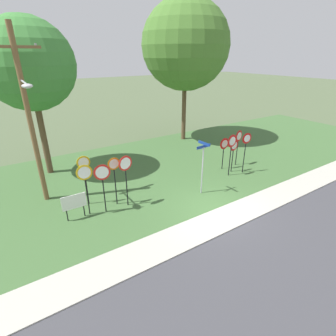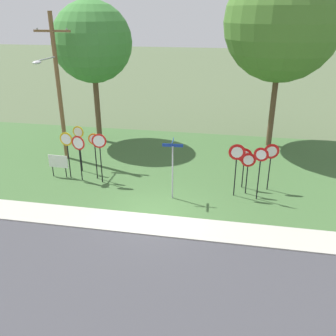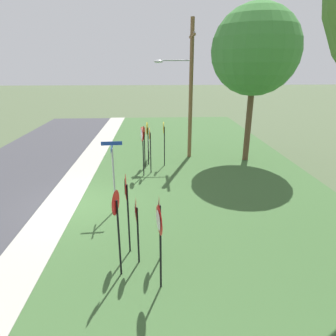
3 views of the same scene
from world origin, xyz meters
name	(u,v)px [view 1 (image 1 of 3)]	position (x,y,z in m)	size (l,w,h in m)	color
ground_plane	(214,210)	(0.00, 0.00, 0.00)	(160.00, 160.00, 0.00)	#4C5B3D
road_asphalt	(307,273)	(0.00, -4.80, 0.01)	(44.00, 6.40, 0.01)	#3D3D42
sidewalk_strip	(226,218)	(0.00, -0.80, 0.03)	(44.00, 1.60, 0.06)	#ADAA9E
grass_median	(153,169)	(0.00, 6.00, 0.02)	(44.00, 12.00, 0.04)	#3D6033
stop_sign_near_left	(84,170)	(-5.02, 3.93, 1.93)	(0.64, 0.11, 2.64)	black
stop_sign_near_right	(85,179)	(-5.27, 2.96, 1.92)	(0.73, 0.11, 2.58)	black
stop_sign_far_left	(114,172)	(-3.81, 3.12, 1.86)	(0.61, 0.10, 2.56)	black
stop_sign_far_center	(103,178)	(-4.54, 2.76, 1.87)	(0.76, 0.17, 2.50)	black
stop_sign_far_right	(126,170)	(-3.38, 2.72, 2.01)	(0.74, 0.17, 2.69)	black
yield_sign_near_left	(234,149)	(4.04, 2.79, 1.64)	(0.71, 0.11, 2.16)	black
yield_sign_near_right	(246,144)	(4.56, 2.30, 2.01)	(0.67, 0.15, 2.65)	black
yield_sign_far_left	(239,139)	(5.13, 3.44, 1.88)	(0.76, 0.17, 2.46)	black
yield_sign_far_right	(232,145)	(3.48, 2.47, 2.05)	(0.79, 0.11, 2.68)	black
yield_sign_center	(224,146)	(3.87, 3.46, 1.62)	(0.75, 0.10, 2.14)	black
street_name_post	(203,164)	(0.56, 1.70, 1.80)	(0.96, 0.82, 2.95)	#9EA0A8
utility_pole	(29,115)	(-6.74, 5.50, 4.56)	(2.10, 2.38, 8.34)	brown
notice_board	(74,203)	(-5.91, 2.98, 0.87)	(1.10, 0.07, 1.25)	black
oak_tree_left	(29,65)	(-5.91, 9.19, 6.53)	(5.03, 5.03, 9.03)	brown
oak_tree_right	(186,45)	(5.64, 10.33, 7.72)	(6.97, 6.97, 11.18)	brown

